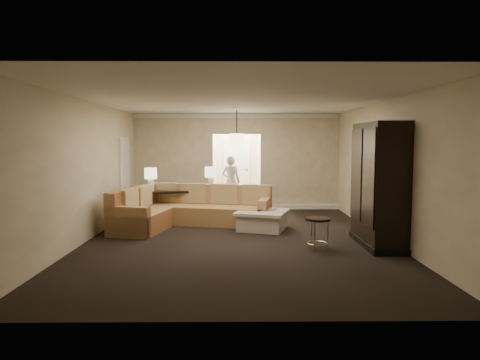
{
  "coord_description": "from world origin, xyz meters",
  "views": [
    {
      "loc": [
        -0.03,
        -8.53,
        1.96
      ],
      "look_at": [
        0.07,
        1.2,
        1.11
      ],
      "focal_mm": 32.0,
      "sensor_mm": 36.0,
      "label": 1
    }
  ],
  "objects_px": {
    "sectional_sofa": "(185,210)",
    "drink_table": "(318,227)",
    "armoire": "(379,187)",
    "person": "(231,179)",
    "console_table": "(182,202)",
    "coffee_table": "(262,220)"
  },
  "relations": [
    {
      "from": "person",
      "to": "sectional_sofa",
      "type": "bearing_deg",
      "value": 88.41
    },
    {
      "from": "sectional_sofa",
      "to": "drink_table",
      "type": "bearing_deg",
      "value": -27.53
    },
    {
      "from": "coffee_table",
      "to": "armoire",
      "type": "height_order",
      "value": "armoire"
    },
    {
      "from": "person",
      "to": "drink_table",
      "type": "bearing_deg",
      "value": 126.81
    },
    {
      "from": "drink_table",
      "to": "person",
      "type": "distance_m",
      "value": 5.38
    },
    {
      "from": "sectional_sofa",
      "to": "console_table",
      "type": "bearing_deg",
      "value": 116.01
    },
    {
      "from": "armoire",
      "to": "person",
      "type": "height_order",
      "value": "armoire"
    },
    {
      "from": "sectional_sofa",
      "to": "drink_table",
      "type": "xyz_separation_m",
      "value": [
        2.71,
        -2.28,
        0.04
      ]
    },
    {
      "from": "console_table",
      "to": "drink_table",
      "type": "xyz_separation_m",
      "value": [
        2.88,
        -3.01,
        -0.04
      ]
    },
    {
      "from": "sectional_sofa",
      "to": "console_table",
      "type": "relative_size",
      "value": 1.79
    },
    {
      "from": "armoire",
      "to": "person",
      "type": "bearing_deg",
      "value": 120.78
    },
    {
      "from": "sectional_sofa",
      "to": "armoire",
      "type": "relative_size",
      "value": 1.54
    },
    {
      "from": "armoire",
      "to": "drink_table",
      "type": "xyz_separation_m",
      "value": [
        -1.21,
        -0.29,
        -0.7
      ]
    },
    {
      "from": "armoire",
      "to": "person",
      "type": "xyz_separation_m",
      "value": [
        -2.87,
        4.81,
        -0.25
      ]
    },
    {
      "from": "coffee_table",
      "to": "person",
      "type": "bearing_deg",
      "value": 102.78
    },
    {
      "from": "coffee_table",
      "to": "armoire",
      "type": "relative_size",
      "value": 0.57
    },
    {
      "from": "armoire",
      "to": "coffee_table",
      "type": "bearing_deg",
      "value": 144.48
    },
    {
      "from": "coffee_table",
      "to": "armoire",
      "type": "distance_m",
      "value": 2.75
    },
    {
      "from": "console_table",
      "to": "drink_table",
      "type": "distance_m",
      "value": 4.17
    },
    {
      "from": "drink_table",
      "to": "coffee_table",
      "type": "bearing_deg",
      "value": 116.83
    },
    {
      "from": "sectional_sofa",
      "to": "drink_table",
      "type": "distance_m",
      "value": 3.54
    },
    {
      "from": "armoire",
      "to": "person",
      "type": "relative_size",
      "value": 1.34
    }
  ]
}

